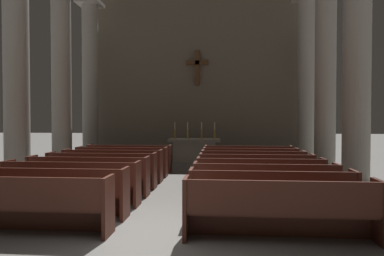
{
  "coord_description": "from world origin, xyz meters",
  "views": [
    {
      "loc": [
        1.17,
        -5.46,
        1.85
      ],
      "look_at": [
        0.0,
        8.33,
        1.5
      ],
      "focal_mm": 33.33,
      "sensor_mm": 36.0,
      "label": 1
    }
  ],
  "objects_px": {
    "pew_left_row_7": "(122,162)",
    "candlestick_outer_left": "(175,133)",
    "pew_left_row_8": "(130,158)",
    "pew_right_row_2": "(271,196)",
    "candlestick_outer_right": "(215,133)",
    "pew_right_row_6": "(253,167)",
    "candlestick_inner_left": "(188,133)",
    "pew_left_row_6": "(113,165)",
    "pew_left_row_2": "(50,192)",
    "pew_left_row_1": "(21,204)",
    "pew_left_row_4": "(88,176)",
    "pew_right_row_4": "(260,178)",
    "column_left_second": "(16,63)",
    "column_right_third": "(325,72)",
    "column_left_fourth": "(90,83)",
    "column_right_second": "(357,58)",
    "column_left_third": "(61,75)",
    "altar": "(195,150)",
    "pew_right_row_8": "(248,159)",
    "column_right_fourth": "(306,81)",
    "pew_right_row_1": "(280,210)",
    "candlestick_inner_right": "(202,133)",
    "pew_left_row_3": "(71,183)",
    "pew_right_row_7": "(250,163)",
    "pew_left_row_5": "(102,170)",
    "pew_right_row_5": "(256,172)",
    "pew_right_row_3": "(265,186)"
  },
  "relations": [
    {
      "from": "pew_left_row_7",
      "to": "candlestick_outer_left",
      "type": "relative_size",
      "value": 4.15
    },
    {
      "from": "pew_left_row_8",
      "to": "candlestick_outer_left",
      "type": "relative_size",
      "value": 4.15
    },
    {
      "from": "pew_right_row_2",
      "to": "candlestick_outer_right",
      "type": "distance_m",
      "value": 8.84
    },
    {
      "from": "pew_right_row_6",
      "to": "candlestick_inner_left",
      "type": "height_order",
      "value": "candlestick_inner_left"
    },
    {
      "from": "pew_left_row_6",
      "to": "pew_left_row_2",
      "type": "bearing_deg",
      "value": -90.0
    },
    {
      "from": "pew_left_row_1",
      "to": "candlestick_outer_left",
      "type": "distance_m",
      "value": 9.78
    },
    {
      "from": "pew_left_row_4",
      "to": "pew_left_row_8",
      "type": "height_order",
      "value": "same"
    },
    {
      "from": "pew_right_row_4",
      "to": "column_left_second",
      "type": "distance_m",
      "value": 7.52
    },
    {
      "from": "pew_left_row_2",
      "to": "column_right_third",
      "type": "bearing_deg",
      "value": 42.77
    },
    {
      "from": "pew_left_row_2",
      "to": "column_left_fourth",
      "type": "height_order",
      "value": "column_left_fourth"
    },
    {
      "from": "column_right_second",
      "to": "pew_left_row_2",
      "type": "bearing_deg",
      "value": -153.41
    },
    {
      "from": "column_left_third",
      "to": "altar",
      "type": "relative_size",
      "value": 3.21
    },
    {
      "from": "column_right_third",
      "to": "candlestick_inner_left",
      "type": "height_order",
      "value": "column_right_third"
    },
    {
      "from": "pew_right_row_8",
      "to": "candlestick_inner_left",
      "type": "distance_m",
      "value": 3.85
    },
    {
      "from": "pew_left_row_4",
      "to": "column_right_fourth",
      "type": "relative_size",
      "value": 0.41
    },
    {
      "from": "pew_right_row_1",
      "to": "column_right_fourth",
      "type": "relative_size",
      "value": 0.41
    },
    {
      "from": "pew_left_row_2",
      "to": "column_right_fourth",
      "type": "bearing_deg",
      "value": 53.47
    },
    {
      "from": "column_right_second",
      "to": "candlestick_inner_right",
      "type": "xyz_separation_m",
      "value": [
        -4.41,
        5.34,
        -2.21
      ]
    },
    {
      "from": "candlestick_outer_left",
      "to": "pew_right_row_4",
      "type": "bearing_deg",
      "value": -66.94
    },
    {
      "from": "pew_left_row_3",
      "to": "candlestick_outer_left",
      "type": "height_order",
      "value": "candlestick_outer_left"
    },
    {
      "from": "column_right_third",
      "to": "candlestick_outer_right",
      "type": "xyz_separation_m",
      "value": [
        -3.86,
        2.47,
        -2.21
      ]
    },
    {
      "from": "candlestick_outer_right",
      "to": "pew_left_row_8",
      "type": "bearing_deg",
      "value": -134.35
    },
    {
      "from": "pew_left_row_7",
      "to": "pew_right_row_7",
      "type": "bearing_deg",
      "value": 0.0
    },
    {
      "from": "pew_right_row_1",
      "to": "pew_right_row_6",
      "type": "bearing_deg",
      "value": 90.0
    },
    {
      "from": "column_right_third",
      "to": "candlestick_outer_right",
      "type": "bearing_deg",
      "value": 147.34
    },
    {
      "from": "column_left_second",
      "to": "column_right_third",
      "type": "distance_m",
      "value": 9.84
    },
    {
      "from": "column_left_third",
      "to": "candlestick_outer_left",
      "type": "distance_m",
      "value": 5.09
    },
    {
      "from": "pew_right_row_8",
      "to": "column_left_second",
      "type": "height_order",
      "value": "column_left_second"
    },
    {
      "from": "candlestick_outer_left",
      "to": "candlestick_inner_right",
      "type": "bearing_deg",
      "value": 0.0
    },
    {
      "from": "pew_left_row_5",
      "to": "pew_right_row_5",
      "type": "height_order",
      "value": "same"
    },
    {
      "from": "pew_left_row_1",
      "to": "pew_left_row_4",
      "type": "height_order",
      "value": "same"
    },
    {
      "from": "pew_right_row_2",
      "to": "pew_right_row_5",
      "type": "height_order",
      "value": "same"
    },
    {
      "from": "pew_right_row_3",
      "to": "candlestick_outer_left",
      "type": "xyz_separation_m",
      "value": [
        -2.9,
        7.76,
        0.76
      ]
    },
    {
      "from": "pew_right_row_1",
      "to": "column_right_third",
      "type": "relative_size",
      "value": 0.41
    },
    {
      "from": "pew_left_row_4",
      "to": "pew_right_row_5",
      "type": "distance_m",
      "value": 4.2
    },
    {
      "from": "column_left_third",
      "to": "candlestick_outer_left",
      "type": "height_order",
      "value": "column_left_third"
    },
    {
      "from": "pew_left_row_1",
      "to": "column_right_second",
      "type": "height_order",
      "value": "column_right_second"
    },
    {
      "from": "pew_left_row_5",
      "to": "pew_right_row_6",
      "type": "height_order",
      "value": "same"
    },
    {
      "from": "column_right_second",
      "to": "candlestick_outer_right",
      "type": "distance_m",
      "value": 6.95
    },
    {
      "from": "pew_left_row_6",
      "to": "pew_right_row_2",
      "type": "bearing_deg",
      "value": -43.19
    },
    {
      "from": "pew_left_row_5",
      "to": "candlestick_inner_right",
      "type": "relative_size",
      "value": 4.15
    },
    {
      "from": "pew_left_row_5",
      "to": "pew_left_row_1",
      "type": "bearing_deg",
      "value": -90.0
    },
    {
      "from": "column_right_second",
      "to": "column_right_third",
      "type": "distance_m",
      "value": 2.87
    },
    {
      "from": "pew_left_row_1",
      "to": "pew_right_row_5",
      "type": "distance_m",
      "value": 5.61
    },
    {
      "from": "pew_left_row_4",
      "to": "column_left_third",
      "type": "xyz_separation_m",
      "value": [
        -2.66,
        4.33,
        2.97
      ]
    },
    {
      "from": "candlestick_outer_left",
      "to": "candlestick_inner_right",
      "type": "height_order",
      "value": "same"
    },
    {
      "from": "column_left_third",
      "to": "candlestick_inner_left",
      "type": "xyz_separation_m",
      "value": [
        4.41,
        2.47,
        -2.21
      ]
    },
    {
      "from": "pew_left_row_7",
      "to": "pew_right_row_2",
      "type": "xyz_separation_m",
      "value": [
        4.09,
        -4.8,
        0.0
      ]
    },
    {
      "from": "pew_left_row_5",
      "to": "pew_right_row_7",
      "type": "relative_size",
      "value": 1.0
    },
    {
      "from": "pew_right_row_2",
      "to": "column_right_second",
      "type": "relative_size",
      "value": 0.41
    }
  ]
}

